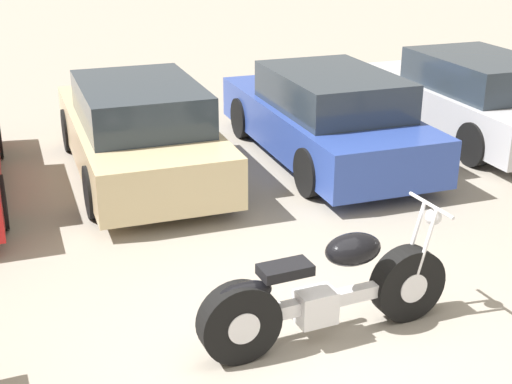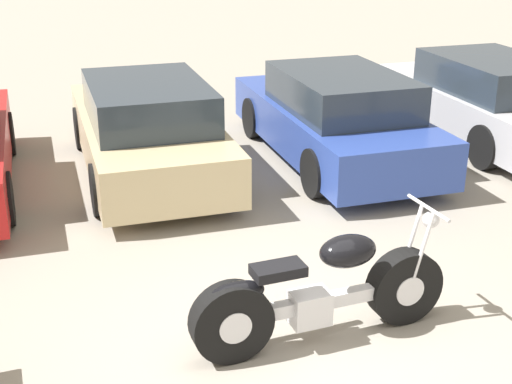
{
  "view_description": "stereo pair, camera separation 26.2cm",
  "coord_description": "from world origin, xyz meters",
  "px_view_note": "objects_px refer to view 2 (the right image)",
  "views": [
    {
      "loc": [
        -2.19,
        -4.63,
        3.52
      ],
      "look_at": [
        0.06,
        1.69,
        0.85
      ],
      "focal_mm": 50.0,
      "sensor_mm": 36.0,
      "label": 1
    },
    {
      "loc": [
        -1.94,
        -4.71,
        3.52
      ],
      "look_at": [
        0.06,
        1.69,
        0.85
      ],
      "focal_mm": 50.0,
      "sensor_mm": 36.0,
      "label": 2
    }
  ],
  "objects_px": {
    "motorcycle": "(320,294)",
    "parked_car_blue": "(335,118)",
    "parked_car_champagne": "(147,129)",
    "parked_car_silver": "(484,99)"
  },
  "relations": [
    {
      "from": "motorcycle",
      "to": "parked_car_blue",
      "type": "relative_size",
      "value": 0.53
    },
    {
      "from": "parked_car_champagne",
      "to": "parked_car_blue",
      "type": "xyz_separation_m",
      "value": [
        2.74,
        -0.25,
        0.0
      ]
    },
    {
      "from": "motorcycle",
      "to": "parked_car_silver",
      "type": "bearing_deg",
      "value": 44.58
    },
    {
      "from": "motorcycle",
      "to": "parked_car_silver",
      "type": "distance_m",
      "value": 6.7
    },
    {
      "from": "parked_car_champagne",
      "to": "motorcycle",
      "type": "bearing_deg",
      "value": -81.3
    },
    {
      "from": "parked_car_blue",
      "to": "parked_car_silver",
      "type": "bearing_deg",
      "value": 5.89
    },
    {
      "from": "parked_car_champagne",
      "to": "parked_car_blue",
      "type": "height_order",
      "value": "same"
    },
    {
      "from": "parked_car_champagne",
      "to": "parked_car_silver",
      "type": "xyz_separation_m",
      "value": [
        5.48,
        0.03,
        0.0
      ]
    },
    {
      "from": "parked_car_blue",
      "to": "parked_car_champagne",
      "type": "bearing_deg",
      "value": 174.82
    },
    {
      "from": "parked_car_blue",
      "to": "motorcycle",
      "type": "bearing_deg",
      "value": -114.66
    }
  ]
}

